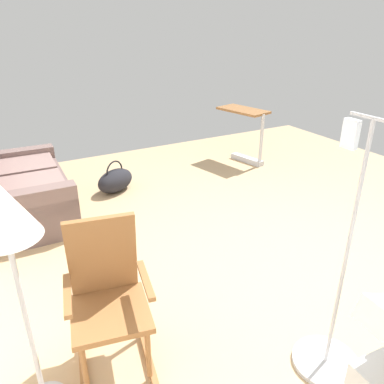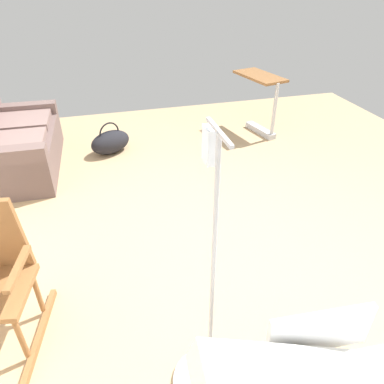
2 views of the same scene
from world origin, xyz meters
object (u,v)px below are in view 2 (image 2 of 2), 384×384
object	(u,v)px
iv_pole	(209,356)
couch	(16,146)
overbed_table	(261,97)
duffel_bag	(110,142)

from	to	relation	value
iv_pole	couch	bearing A→B (deg)	23.99
overbed_table	iv_pole	size ratio (longest dim) A/B	0.52
duffel_bag	iv_pole	bearing A→B (deg)	-174.70
iv_pole	overbed_table	bearing A→B (deg)	-28.33
overbed_table	iv_pole	bearing A→B (deg)	151.67
couch	duffel_bag	world-z (taller)	couch
overbed_table	iv_pole	xyz separation A→B (m)	(-3.55, 1.91, -0.28)
duffel_bag	iv_pole	world-z (taller)	iv_pole
couch	duffel_bag	bearing A→B (deg)	-81.52
duffel_bag	iv_pole	xyz separation A→B (m)	(-3.41, -0.32, 0.10)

